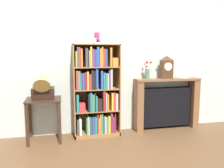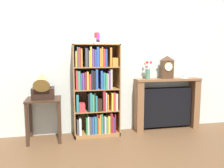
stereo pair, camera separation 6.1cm
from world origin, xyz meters
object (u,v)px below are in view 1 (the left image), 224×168
at_px(gramophone, 43,86).
at_px(side_table_left, 44,109).
at_px(cup_stack, 97,38).
at_px(bookshelf, 96,93).
at_px(mantel_clock, 167,67).
at_px(fireplace_mantel, 166,104).
at_px(flower_vase, 147,72).
at_px(teacup_with_saucer, 184,77).

bearing_deg(gramophone, side_table_left, 90.00).
relative_size(cup_stack, gramophone, 0.37).
xyz_separation_m(bookshelf, cup_stack, (0.03, 0.03, 0.92)).
distance_m(gramophone, mantel_clock, 2.19).
xyz_separation_m(gramophone, mantel_clock, (2.16, 0.17, 0.26)).
xyz_separation_m(gramophone, fireplace_mantel, (2.19, 0.20, -0.43)).
distance_m(side_table_left, flower_vase, 1.88).
bearing_deg(teacup_with_saucer, bookshelf, -178.10).
bearing_deg(cup_stack, fireplace_mantel, 2.19).
height_order(bookshelf, gramophone, bookshelf).
height_order(gramophone, mantel_clock, mantel_clock).
distance_m(bookshelf, teacup_with_saucer, 1.69).
relative_size(gramophone, flower_vase, 1.57).
xyz_separation_m(bookshelf, fireplace_mantel, (1.34, 0.08, -0.26)).
height_order(side_table_left, gramophone, gramophone).
height_order(fireplace_mantel, flower_vase, flower_vase).
bearing_deg(gramophone, cup_stack, 9.53).
xyz_separation_m(bookshelf, teacup_with_saucer, (1.67, 0.06, 0.24)).
bearing_deg(fireplace_mantel, teacup_with_saucer, -3.97).
distance_m(side_table_left, mantel_clock, 2.26).
xyz_separation_m(cup_stack, flower_vase, (0.91, 0.02, -0.57)).
height_order(fireplace_mantel, mantel_clock, mantel_clock).
xyz_separation_m(cup_stack, teacup_with_saucer, (1.63, 0.03, -0.68)).
distance_m(fireplace_mantel, flower_vase, 0.73).
height_order(mantel_clock, flower_vase, mantel_clock).
xyz_separation_m(side_table_left, teacup_with_saucer, (2.52, 0.11, 0.46)).
height_order(cup_stack, gramophone, cup_stack).
bearing_deg(bookshelf, cup_stack, 40.42).
bearing_deg(side_table_left, cup_stack, 5.58).
height_order(bookshelf, cup_stack, cup_stack).
xyz_separation_m(cup_stack, gramophone, (-0.88, -0.15, -0.75)).
height_order(side_table_left, fireplace_mantel, fireplace_mantel).
xyz_separation_m(flower_vase, teacup_with_saucer, (0.73, 0.00, -0.11)).
bearing_deg(flower_vase, mantel_clock, -0.03).
bearing_deg(side_table_left, gramophone, -90.00).
height_order(cup_stack, mantel_clock, cup_stack).
relative_size(gramophone, mantel_clock, 1.24).
height_order(gramophone, flower_vase, flower_vase).
bearing_deg(teacup_with_saucer, mantel_clock, -179.58).
distance_m(cup_stack, flower_vase, 1.07).
distance_m(cup_stack, gramophone, 1.17).
distance_m(flower_vase, teacup_with_saucer, 0.73).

